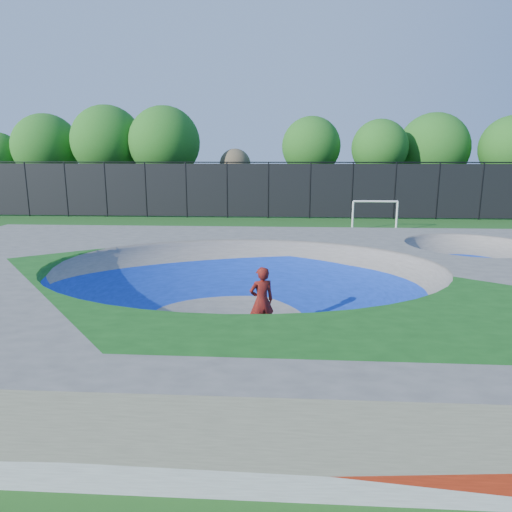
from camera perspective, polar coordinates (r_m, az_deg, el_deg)
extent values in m
plane|color=#1A5116|center=(12.97, -1.53, -7.60)|extent=(120.00, 120.00, 0.00)
cube|color=gray|center=(12.73, -1.55, -4.42)|extent=(22.00, 14.00, 1.50)
imported|color=red|center=(11.48, 0.71, -5.64)|extent=(0.75, 0.63, 1.76)
cube|color=black|center=(11.77, 0.70, -9.59)|extent=(0.81, 0.41, 0.05)
cylinder|color=silver|center=(28.45, 12.00, 4.94)|extent=(0.12, 0.12, 1.76)
cylinder|color=silver|center=(28.96, 17.19, 4.79)|extent=(0.12, 0.12, 1.76)
cylinder|color=silver|center=(28.58, 14.72, 6.62)|extent=(2.64, 0.12, 0.12)
cylinder|color=black|center=(38.31, -26.71, 7.44)|extent=(0.09, 0.09, 4.00)
cylinder|color=black|center=(36.91, -22.64, 7.67)|extent=(0.09, 0.09, 4.00)
cylinder|color=black|center=(35.71, -18.26, 7.86)|extent=(0.09, 0.09, 4.00)
cylinder|color=black|center=(34.72, -13.61, 8.03)|extent=(0.09, 0.09, 4.00)
cylinder|color=black|center=(33.97, -8.72, 8.14)|extent=(0.09, 0.09, 4.00)
cylinder|color=black|center=(33.48, -3.64, 8.19)|extent=(0.09, 0.09, 4.00)
cylinder|color=black|center=(33.25, 1.56, 8.19)|extent=(0.09, 0.09, 4.00)
cylinder|color=black|center=(33.29, 6.78, 8.11)|extent=(0.09, 0.09, 4.00)
cylinder|color=black|center=(33.60, 11.94, 7.97)|extent=(0.09, 0.09, 4.00)
cylinder|color=black|center=(34.17, 16.97, 7.77)|extent=(0.09, 0.09, 4.00)
cylinder|color=black|center=(34.99, 21.79, 7.53)|extent=(0.09, 0.09, 4.00)
cylinder|color=black|center=(36.04, 26.35, 7.24)|extent=(0.09, 0.09, 4.00)
cube|color=black|center=(33.25, 1.56, 8.19)|extent=(48.00, 0.03, 3.80)
cylinder|color=black|center=(33.16, 1.58, 11.63)|extent=(48.00, 0.08, 0.08)
cylinder|color=#4E3327|center=(46.71, -29.22, 7.03)|extent=(0.44, 0.44, 2.69)
cylinder|color=#4E3327|center=(44.27, -24.29, 7.53)|extent=(0.44, 0.44, 3.03)
sphere|color=#1E5F19|center=(44.18, -24.72, 12.23)|extent=(5.67, 5.67, 5.67)
cylinder|color=#4E3327|center=(40.77, -17.73, 7.98)|extent=(0.44, 0.44, 3.42)
sphere|color=#1E5F19|center=(40.70, -18.10, 13.46)|extent=(5.85, 5.85, 5.85)
cylinder|color=#4E3327|center=(38.63, -11.13, 8.08)|extent=(0.44, 0.44, 3.37)
sphere|color=#1E5F19|center=(38.54, -11.37, 13.76)|extent=(5.72, 5.72, 5.72)
cylinder|color=#4E3327|center=(38.96, -2.60, 7.80)|extent=(0.44, 0.44, 2.65)
sphere|color=brown|center=(38.84, -2.63, 11.36)|extent=(2.60, 2.60, 2.60)
cylinder|color=#4E3327|center=(38.50, 6.79, 8.25)|extent=(0.44, 0.44, 3.43)
sphere|color=#1E5F19|center=(38.41, 6.92, 13.47)|extent=(4.76, 4.76, 4.76)
cylinder|color=#4E3327|center=(38.08, 14.91, 7.89)|extent=(0.44, 0.44, 3.44)
sphere|color=#1E5F19|center=(37.99, 15.19, 12.94)|extent=(4.38, 4.38, 4.38)
cylinder|color=#4E3327|center=(41.23, 20.89, 7.40)|extent=(0.44, 0.44, 2.86)
sphere|color=#1E5F19|center=(41.13, 21.28, 12.39)|extent=(5.78, 5.78, 5.78)
cylinder|color=#4E3327|center=(41.28, 28.86, 6.95)|extent=(0.44, 0.44, 3.23)
sphere|color=#1E5F19|center=(41.19, 29.37, 11.72)|extent=(4.90, 4.90, 4.90)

